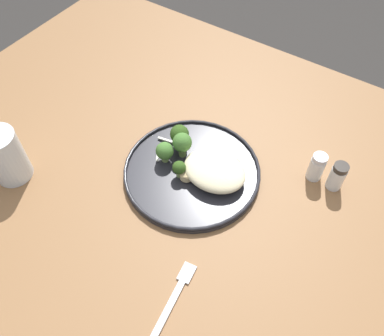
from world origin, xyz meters
TOP-DOWN VIEW (x-y plane):
  - ground at (0.00, 0.00)m, footprint 6.00×6.00m
  - wooden_dining_table at (0.00, 0.00)m, footprint 1.40×1.00m
  - dinner_plate at (-0.02, 0.01)m, footprint 0.29×0.29m
  - noodle_bed at (0.02, 0.02)m, footprint 0.13×0.11m
  - seared_scallop_on_noodles at (0.05, 0.06)m, footprint 0.03×0.03m
  - seared_scallop_right_edge at (0.02, 0.02)m, footprint 0.03×0.03m
  - seared_scallop_large_seared at (-0.02, 0.01)m, footprint 0.02×0.02m
  - seared_scallop_rear_pale at (0.05, 0.02)m, footprint 0.03×0.03m
  - seared_scallop_tilted_round at (-0.02, -0.02)m, footprint 0.03×0.03m
  - seared_scallop_half_hidden at (0.03, 0.04)m, footprint 0.02×0.02m
  - broccoli_floret_tall_stalk at (-0.04, -0.02)m, footprint 0.03×0.03m
  - broccoli_floret_small_sprig at (-0.06, 0.03)m, footprint 0.04×0.04m
  - broccoli_floret_rear_charred at (-0.09, -0.00)m, footprint 0.04×0.04m
  - broccoli_floret_beside_noodles at (-0.08, 0.05)m, footprint 0.04×0.04m
  - onion_sliver_long_sliver at (-0.11, 0.00)m, footprint 0.02×0.03m
  - onion_sliver_pale_crescent at (-0.11, 0.05)m, footprint 0.05×0.01m
  - water_glass at (-0.34, -0.20)m, footprint 0.08×0.08m
  - dinner_fork at (0.10, -0.25)m, footprint 0.04×0.19m
  - salt_shaker at (0.20, 0.14)m, footprint 0.03×0.03m
  - pepper_shaker at (0.24, 0.14)m, footprint 0.03×0.03m

SIDE VIEW (x-z plane):
  - ground at x=0.00m, z-range 0.00..0.00m
  - wooden_dining_table at x=0.00m, z-range 0.29..1.03m
  - dinner_fork at x=0.10m, z-range 0.74..0.74m
  - dinner_plate at x=-0.02m, z-range 0.74..0.76m
  - onion_sliver_long_sliver at x=-0.11m, z-range 0.75..0.76m
  - onion_sliver_pale_crescent at x=-0.11m, z-range 0.75..0.76m
  - seared_scallop_large_seared at x=-0.02m, z-range 0.75..0.77m
  - seared_scallop_rear_pale at x=0.05m, z-range 0.75..0.77m
  - seared_scallop_right_edge at x=0.02m, z-range 0.75..0.77m
  - seared_scallop_on_noodles at x=0.05m, z-range 0.75..0.77m
  - seared_scallop_tilted_round at x=-0.02m, z-range 0.75..0.77m
  - seared_scallop_half_hidden at x=0.03m, z-range 0.75..0.77m
  - noodle_bed at x=0.02m, z-range 0.75..0.79m
  - salt_shaker at x=0.20m, z-range 0.74..0.81m
  - pepper_shaker at x=0.24m, z-range 0.74..0.81m
  - broccoli_floret_tall_stalk at x=-0.04m, z-range 0.75..0.80m
  - broccoli_floret_rear_charred at x=-0.09m, z-range 0.75..0.80m
  - broccoli_floret_beside_noodles at x=-0.08m, z-range 0.76..0.82m
  - broccoli_floret_small_sprig at x=-0.06m, z-range 0.76..0.82m
  - water_glass at x=-0.34m, z-range 0.73..0.85m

